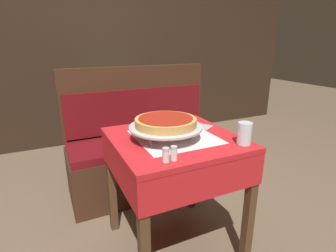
# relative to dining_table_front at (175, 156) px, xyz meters

# --- Properties ---
(ground_plane) EXTENTS (14.00, 14.00, 0.00)m
(ground_plane) POSITION_rel_dining_table_front_xyz_m (0.00, 0.00, -0.63)
(ground_plane) COLOR brown
(dining_table_front) EXTENTS (0.70, 0.70, 0.75)m
(dining_table_front) POSITION_rel_dining_table_front_xyz_m (0.00, 0.00, 0.00)
(dining_table_front) COLOR red
(dining_table_front) RESTS_ON ground_plane
(dining_table_rear) EXTENTS (0.74, 0.74, 0.76)m
(dining_table_rear) POSITION_rel_dining_table_front_xyz_m (0.23, 1.65, 0.02)
(dining_table_rear) COLOR #1E6B33
(dining_table_rear) RESTS_ON ground_plane
(booth_bench) EXTENTS (1.32, 0.51, 1.08)m
(booth_bench) POSITION_rel_dining_table_front_xyz_m (0.09, 0.77, -0.31)
(booth_bench) COLOR #3D2316
(booth_bench) RESTS_ON ground_plane
(back_wall_panel) EXTENTS (6.00, 0.04, 2.40)m
(back_wall_panel) POSITION_rel_dining_table_front_xyz_m (0.00, 2.19, 0.57)
(back_wall_panel) COLOR black
(back_wall_panel) RESTS_ON ground_plane
(pizza_pan_stand) EXTENTS (0.41, 0.41, 0.08)m
(pizza_pan_stand) POSITION_rel_dining_table_front_xyz_m (-0.06, -0.01, 0.19)
(pizza_pan_stand) COLOR #ADADB2
(pizza_pan_stand) RESTS_ON dining_table_front
(deep_dish_pizza) EXTENTS (0.34, 0.34, 0.05)m
(deep_dish_pizza) POSITION_rel_dining_table_front_xyz_m (-0.06, -0.01, 0.22)
(deep_dish_pizza) COLOR tan
(deep_dish_pizza) RESTS_ON pizza_pan_stand
(pizza_server) EXTENTS (0.27, 0.20, 0.01)m
(pizza_server) POSITION_rel_dining_table_front_xyz_m (0.18, 0.03, 0.13)
(pizza_server) COLOR #BCBCC1
(pizza_server) RESTS_ON dining_table_front
(water_glass_near) EXTENTS (0.08, 0.08, 0.12)m
(water_glass_near) POSITION_rel_dining_table_front_xyz_m (0.28, -0.26, 0.19)
(water_glass_near) COLOR silver
(water_glass_near) RESTS_ON dining_table_front
(salt_shaker) EXTENTS (0.03, 0.03, 0.07)m
(salt_shaker) POSITION_rel_dining_table_front_xyz_m (-0.19, -0.28, 0.16)
(salt_shaker) COLOR silver
(salt_shaker) RESTS_ON dining_table_front
(pepper_shaker) EXTENTS (0.03, 0.03, 0.07)m
(pepper_shaker) POSITION_rel_dining_table_front_xyz_m (-0.15, -0.28, 0.16)
(pepper_shaker) COLOR silver
(pepper_shaker) RESTS_ON dining_table_front
(condiment_caddy) EXTENTS (0.12, 0.12, 0.17)m
(condiment_caddy) POSITION_rel_dining_table_front_xyz_m (0.31, 1.66, 0.18)
(condiment_caddy) COLOR black
(condiment_caddy) RESTS_ON dining_table_rear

